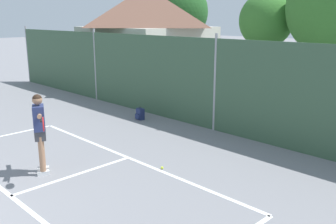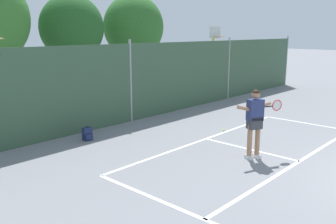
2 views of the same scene
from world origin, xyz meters
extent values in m
cube|color=white|center=(0.00, 5.50, 0.00)|extent=(8.20, 0.10, 0.01)
cube|color=white|center=(0.00, 2.48, 0.00)|extent=(8.20, 0.10, 0.01)
cube|color=white|center=(0.00, 3.96, 0.00)|extent=(0.10, 2.97, 0.01)
cube|color=#38563D|center=(0.00, 9.00, 1.44)|extent=(26.00, 0.05, 2.88)
cylinder|color=#99999E|center=(-13.00, 9.00, 1.51)|extent=(0.09, 0.09, 3.03)
cylinder|color=#99999E|center=(-6.50, 9.00, 1.51)|extent=(0.09, 0.09, 3.03)
cylinder|color=#99999E|center=(0.00, 9.00, 1.51)|extent=(0.09, 0.09, 3.03)
cube|color=beige|center=(-7.09, 12.48, 1.52)|extent=(5.39, 4.89, 3.04)
pyramid|color=brown|center=(-7.09, 12.48, 3.98)|extent=(5.82, 5.28, 1.89)
cylinder|color=brown|center=(-11.89, 19.89, 1.03)|extent=(0.36, 0.36, 2.06)
ellipsoid|color=#235623|center=(-11.89, 19.89, 3.84)|extent=(4.20, 3.78, 4.20)
cylinder|color=brown|center=(-4.90, 19.89, 0.97)|extent=(0.36, 0.36, 1.94)
ellipsoid|color=#38752D|center=(-4.90, 19.89, 3.31)|extent=(3.23, 2.91, 3.23)
cylinder|color=brown|center=(-0.87, 19.89, 0.91)|extent=(0.36, 0.36, 1.82)
cube|color=silver|center=(-0.72, 3.55, 0.05)|extent=(0.22, 0.29, 0.10)
cube|color=silver|center=(-0.51, 3.44, 0.05)|extent=(0.22, 0.29, 0.10)
cylinder|color=#A37556|center=(-0.72, 3.55, 0.51)|extent=(0.13, 0.13, 0.82)
cylinder|color=#A37556|center=(-0.51, 3.44, 0.51)|extent=(0.13, 0.13, 0.82)
cube|color=#38383D|center=(-0.61, 3.50, 0.98)|extent=(0.43, 0.38, 0.32)
cube|color=navy|center=(-0.61, 3.50, 1.32)|extent=(0.47, 0.39, 0.56)
sphere|color=#A37556|center=(-0.61, 3.50, 1.73)|extent=(0.22, 0.22, 0.22)
sphere|color=black|center=(-0.61, 3.50, 1.75)|extent=(0.21, 0.21, 0.21)
cylinder|color=#A37556|center=(-0.42, 3.43, 1.42)|extent=(0.54, 0.33, 0.17)
cylinder|color=#A37556|center=(-0.86, 3.62, 1.37)|extent=(0.49, 0.31, 0.22)
cylinder|color=black|center=(-0.23, 3.36, 1.37)|extent=(0.28, 0.17, 0.04)
torus|color=red|center=(0.10, 3.25, 1.37)|extent=(0.28, 0.16, 0.30)
cylinder|color=silver|center=(0.10, 3.25, 1.37)|extent=(0.23, 0.12, 0.26)
sphere|color=#CCE033|center=(1.15, 5.60, 0.03)|extent=(0.07, 0.07, 0.07)
cube|color=navy|center=(-2.60, 8.15, 0.20)|extent=(0.30, 0.21, 0.40)
cube|color=navy|center=(-2.61, 8.03, 0.12)|extent=(0.23, 0.09, 0.18)
torus|color=black|center=(-2.60, 8.15, 0.42)|extent=(0.09, 0.03, 0.09)
camera|label=1|loc=(7.14, -0.14, 3.50)|focal=40.19mm
camera|label=2|loc=(-8.98, -1.10, 3.32)|focal=39.21mm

